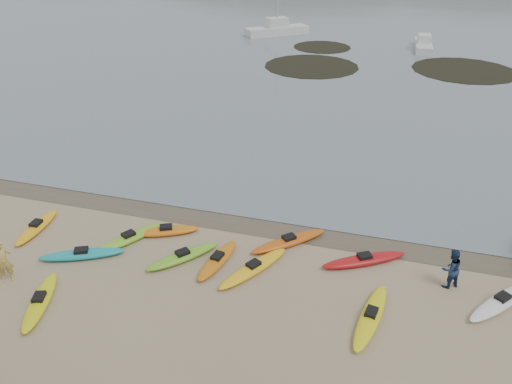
% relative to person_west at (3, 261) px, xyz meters
% --- Properties ---
extents(ground, '(600.00, 600.00, 0.00)m').
position_rel_person_west_xyz_m(ground, '(8.23, 7.16, -0.92)').
color(ground, tan).
rests_on(ground, ground).
extents(wet_sand, '(60.00, 60.00, 0.00)m').
position_rel_person_west_xyz_m(wet_sand, '(8.23, 6.86, -0.92)').
color(wet_sand, brown).
rests_on(wet_sand, ground).
extents(kayaks, '(21.94, 9.74, 0.34)m').
position_rel_person_west_xyz_m(kayaks, '(7.83, 3.30, -0.75)').
color(kayaks, yellow).
rests_on(kayaks, ground).
extents(person_west, '(0.80, 0.77, 1.84)m').
position_rel_person_west_xyz_m(person_west, '(0.00, 0.00, 0.00)').
color(person_west, tan).
rests_on(person_west, ground).
extents(person_east, '(1.05, 1.00, 1.70)m').
position_rel_person_west_xyz_m(person_east, '(16.85, 4.53, -0.07)').
color(person_east, navy).
rests_on(person_east, ground).
extents(kelp_mats, '(23.53, 16.03, 0.04)m').
position_rel_person_west_xyz_m(kelp_mats, '(11.59, 38.15, -0.89)').
color(kelp_mats, black).
rests_on(kelp_mats, water).
extents(far_hills, '(550.00, 135.00, 80.00)m').
position_rel_person_west_xyz_m(far_hills, '(47.61, 201.13, -16.85)').
color(far_hills, '#384235').
rests_on(far_hills, ground).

